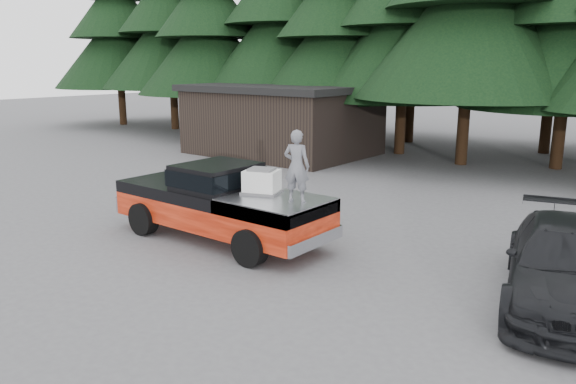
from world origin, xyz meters
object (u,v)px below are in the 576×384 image
Objects in this scene: pickup_truck at (221,214)px; utility_building at (282,119)px; man_on_bed at (297,166)px; parked_car at (568,265)px; air_compressor at (262,182)px.

utility_building is (-7.34, 11.53, 1.00)m from pickup_truck.
man_on_bed is at bearing -49.81° from utility_building.
utility_building is at bearing 131.06° from parked_car.
air_compressor is at bearing 9.47° from pickup_truck.
pickup_truck is at bearing -16.12° from man_on_bed.
air_compressor reaches higher than parked_car.
parked_car is (6.53, 0.98, -0.84)m from air_compressor.
air_compressor is 0.15× the size of parked_car.
utility_building reaches higher than man_on_bed.
utility_building is at bearing 106.94° from air_compressor.
man_on_bed is 5.67m from parked_car.
parked_car is (7.73, 1.18, 0.09)m from pickup_truck.
air_compressor is 1.28m from man_on_bed.
air_compressor is (1.20, 0.20, 0.93)m from pickup_truck.
parked_car is at bearing 8.70° from pickup_truck.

